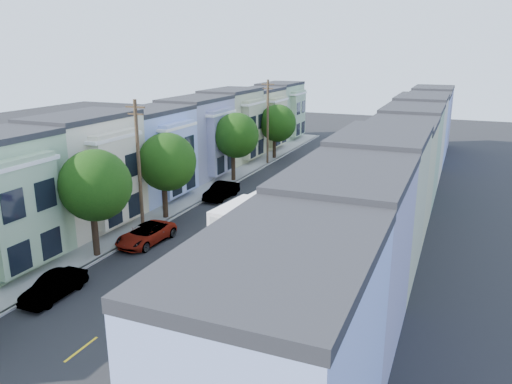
# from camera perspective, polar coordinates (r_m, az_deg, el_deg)

# --- Properties ---
(ground) EXTENTS (160.00, 160.00, 0.00)m
(ground) POSITION_cam_1_polar(r_m,az_deg,el_deg) (34.50, -6.01, -7.24)
(ground) COLOR black
(ground) RESTS_ON ground
(road_slab) EXTENTS (12.00, 70.00, 0.02)m
(road_slab) POSITION_cam_1_polar(r_m,az_deg,el_deg) (47.39, 2.67, -0.63)
(road_slab) COLOR black
(road_slab) RESTS_ON ground
(curb_left) EXTENTS (0.30, 70.00, 0.15)m
(curb_left) POSITION_cam_1_polar(r_m,az_deg,el_deg) (49.67, -3.90, 0.22)
(curb_left) COLOR gray
(curb_left) RESTS_ON ground
(curb_right) EXTENTS (0.30, 70.00, 0.15)m
(curb_right) POSITION_cam_1_polar(r_m,az_deg,el_deg) (45.75, 9.80, -1.38)
(curb_right) COLOR gray
(curb_right) RESTS_ON ground
(sidewalk_left) EXTENTS (2.60, 70.00, 0.15)m
(sidewalk_left) POSITION_cam_1_polar(r_m,az_deg,el_deg) (50.25, -5.22, 0.37)
(sidewalk_left) COLOR gray
(sidewalk_left) RESTS_ON ground
(sidewalk_right) EXTENTS (2.60, 70.00, 0.15)m
(sidewalk_right) POSITION_cam_1_polar(r_m,az_deg,el_deg) (45.50, 11.39, -1.56)
(sidewalk_right) COLOR gray
(sidewalk_right) RESTS_ON ground
(centerline) EXTENTS (0.12, 70.00, 0.01)m
(centerline) POSITION_cam_1_polar(r_m,az_deg,el_deg) (47.39, 2.67, -0.64)
(centerline) COLOR gold
(centerline) RESTS_ON ground
(townhouse_row_left) EXTENTS (5.00, 70.00, 8.50)m
(townhouse_row_left) POSITION_cam_1_polar(r_m,az_deg,el_deg) (52.11, -8.92, 0.73)
(townhouse_row_left) COLOR #BBBD88
(townhouse_row_left) RESTS_ON ground
(townhouse_row_right) EXTENTS (5.00, 70.00, 8.50)m
(townhouse_row_right) POSITION_cam_1_polar(r_m,az_deg,el_deg) (45.00, 16.13, -2.18)
(townhouse_row_right) COLOR #BBBD88
(townhouse_row_right) RESTS_ON ground
(tree_b) EXTENTS (4.70, 4.70, 7.41)m
(tree_b) POSITION_cam_1_polar(r_m,az_deg,el_deg) (34.06, -18.00, 0.71)
(tree_b) COLOR black
(tree_b) RESTS_ON ground
(tree_c) EXTENTS (4.70, 4.70, 7.22)m
(tree_c) POSITION_cam_1_polar(r_m,az_deg,el_deg) (40.74, -10.23, 3.40)
(tree_c) COLOR black
(tree_c) RESTS_ON ground
(tree_d) EXTENTS (4.70, 4.70, 7.32)m
(tree_d) POSITION_cam_1_polar(r_m,az_deg,el_deg) (52.09, -2.36, 6.48)
(tree_d) COLOR black
(tree_d) RESTS_ON ground
(tree_e) EXTENTS (4.70, 4.70, 6.96)m
(tree_e) POSITION_cam_1_polar(r_m,az_deg,el_deg) (63.39, 2.40, 7.87)
(tree_e) COLOR black
(tree_e) RESTS_ON ground
(tree_far_r) EXTENTS (3.08, 3.08, 5.66)m
(tree_far_r) POSITION_cam_1_polar(r_m,az_deg,el_deg) (58.29, 14.01, 6.17)
(tree_far_r) COLOR black
(tree_far_r) RESTS_ON ground
(utility_pole_near) EXTENTS (1.60, 0.26, 10.00)m
(utility_pole_near) POSITION_cam_1_polar(r_m,az_deg,el_deg) (37.76, -13.21, 2.71)
(utility_pole_near) COLOR #42301E
(utility_pole_near) RESTS_ON ground
(utility_pole_far) EXTENTS (1.60, 0.26, 10.00)m
(utility_pole_far) POSITION_cam_1_polar(r_m,az_deg,el_deg) (60.38, 1.35, 8.00)
(utility_pole_far) COLOR #42301E
(utility_pole_far) RESTS_ON ground
(fedex_truck) EXTENTS (2.73, 7.08, 3.40)m
(fedex_truck) POSITION_cam_1_polar(r_m,az_deg,el_deg) (35.08, -0.64, -3.42)
(fedex_truck) COLOR white
(fedex_truck) RESTS_ON ground
(lead_sedan) EXTENTS (1.80, 4.19, 1.36)m
(lead_sedan) POSITION_cam_1_polar(r_m,az_deg,el_deg) (42.69, 3.24, -1.58)
(lead_sedan) COLOR black
(lead_sedan) RESTS_ON ground
(parked_left_b) EXTENTS (1.56, 4.13, 1.36)m
(parked_left_b) POSITION_cam_1_polar(r_m,az_deg,el_deg) (30.79, -22.08, -10.00)
(parked_left_b) COLOR #0A1939
(parked_left_b) RESTS_ON ground
(parked_left_c) EXTENTS (2.60, 5.12, 1.39)m
(parked_left_c) POSITION_cam_1_polar(r_m,az_deg,el_deg) (36.99, -12.46, -4.75)
(parked_left_c) COLOR #B5B9BF
(parked_left_c) RESTS_ON ground
(parked_left_d) EXTENTS (1.84, 4.58, 1.50)m
(parked_left_d) POSITION_cam_1_polar(r_m,az_deg,el_deg) (46.91, -3.97, 0.12)
(parked_left_d) COLOR maroon
(parked_left_d) RESTS_ON ground
(parked_right_a) EXTENTS (2.46, 5.06, 1.47)m
(parked_right_a) POSITION_cam_1_polar(r_m,az_deg,el_deg) (25.06, -5.95, -14.89)
(parked_right_a) COLOR #434A50
(parked_right_a) RESTS_ON ground
(parked_right_b) EXTENTS (2.79, 5.53, 1.50)m
(parked_right_b) POSITION_cam_1_polar(r_m,az_deg,el_deg) (29.66, -0.52, -9.60)
(parked_right_b) COLOR silver
(parked_right_b) RESTS_ON ground
(parked_right_c) EXTENTS (2.29, 4.94, 1.45)m
(parked_right_c) POSITION_cam_1_polar(r_m,az_deg,el_deg) (47.10, 8.86, -0.00)
(parked_right_c) COLOR black
(parked_right_c) RESTS_ON ground
(parked_right_d) EXTENTS (1.66, 3.90, 1.27)m
(parked_right_d) POSITION_cam_1_polar(r_m,az_deg,el_deg) (56.78, 11.38, 2.53)
(parked_right_d) COLOR black
(parked_right_d) RESTS_ON ground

